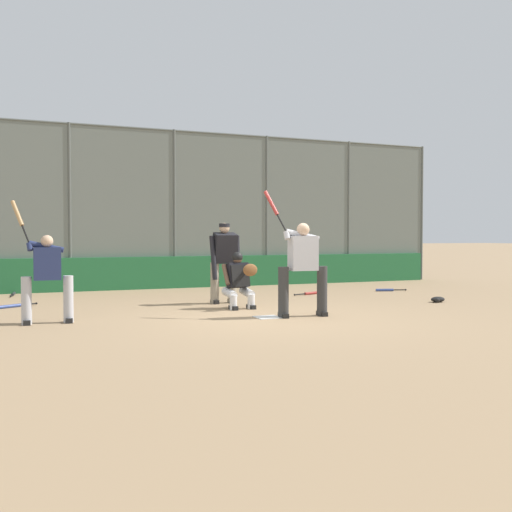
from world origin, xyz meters
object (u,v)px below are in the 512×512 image
umpire_home (224,260)px  spare_bat_by_padding (310,293)px  spare_bat_third_base_side (12,306)px  fielding_glove_on_dirt (438,299)px  batter_at_plate (302,266)px  spare_bat_near_backstop (13,294)px  batter_on_deck (47,276)px  catcher_behind_plate (239,279)px  spare_bat_first_base_side (387,290)px

umpire_home → spare_bat_by_padding: bearing=-160.6°
spare_bat_third_base_side → fielding_glove_on_dirt: bearing=130.0°
batter_at_plate → spare_bat_near_backstop: (4.76, -5.99, -0.88)m
batter_at_plate → spare_bat_by_padding: bearing=-115.9°
batter_at_plate → batter_on_deck: (4.25, -0.84, -0.12)m
batter_at_plate → catcher_behind_plate: batter_at_plate is taller
umpire_home → batter_at_plate: bearing=101.7°
batter_at_plate → umpire_home: 2.56m
spare_bat_first_base_side → spare_bat_third_base_side: bearing=17.8°
umpire_home → fielding_glove_on_dirt: (-4.36, 1.53, -0.86)m
umpire_home → spare_bat_by_padding: size_ratio=2.02×
batter_on_deck → fielding_glove_on_dirt: size_ratio=6.11×
umpire_home → batter_on_deck: 4.00m
batter_at_plate → spare_bat_by_padding: (-1.96, -3.48, -0.88)m
spare_bat_by_padding → spare_bat_third_base_side: 6.74m
batter_at_plate → spare_bat_first_base_side: size_ratio=2.85×
batter_on_deck → fielding_glove_on_dirt: batter_on_deck is taller
batter_on_deck → spare_bat_near_backstop: (0.51, -5.16, -0.76)m
catcher_behind_plate → spare_bat_first_base_side: catcher_behind_plate is taller
batter_at_plate → spare_bat_near_backstop: size_ratio=2.64×
catcher_behind_plate → umpire_home: bearing=-95.2°
spare_bat_by_padding → umpire_home: bearing=-179.7°
batter_on_deck → spare_bat_first_base_side: batter_on_deck is taller
batter_at_plate → catcher_behind_plate: bearing=-64.5°
spare_bat_by_padding → spare_bat_first_base_side: size_ratio=1.07×
catcher_behind_plate → spare_bat_by_padding: catcher_behind_plate is taller
batter_at_plate → spare_bat_by_padding: batter_at_plate is taller
catcher_behind_plate → batter_on_deck: 3.70m
catcher_behind_plate → spare_bat_by_padding: 3.28m
spare_bat_by_padding → fielding_glove_on_dirt: fielding_glove_on_dirt is taller
batter_at_plate → batter_on_deck: batter_at_plate is taller
catcher_behind_plate → spare_bat_near_backstop: (4.14, -4.46, -0.55)m
spare_bat_near_backstop → spare_bat_by_padding: same height
catcher_behind_plate → spare_bat_first_base_side: (-4.84, -1.99, -0.55)m
umpire_home → batter_on_deck: size_ratio=0.84×
catcher_behind_plate → batter_on_deck: bearing=6.8°
umpire_home → spare_bat_near_backstop: (4.15, -3.51, -0.89)m
batter_at_plate → fielding_glove_on_dirt: 3.96m
spare_bat_by_padding → fielding_glove_on_dirt: bearing=-75.6°
umpire_home → spare_bat_first_base_side: size_ratio=2.16×
spare_bat_near_backstop → batter_at_plate: bearing=-135.8°
fielding_glove_on_dirt → spare_bat_first_base_side: bearing=-100.3°
spare_bat_first_base_side → spare_bat_near_backstop: bearing=1.5°
catcher_behind_plate → spare_bat_third_base_side: bearing=-28.1°
catcher_behind_plate → umpire_home: (-0.02, -0.95, 0.34)m
fielding_glove_on_dirt → spare_bat_third_base_side: bearing=-15.9°
spare_bat_near_backstop → spare_bat_by_padding: (-6.71, 2.51, 0.00)m
batter_on_deck → spare_bat_near_backstop: 5.24m
spare_bat_by_padding → batter_on_deck: bearing=-177.9°
spare_bat_near_backstop → spare_bat_third_base_side: size_ratio=1.09×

